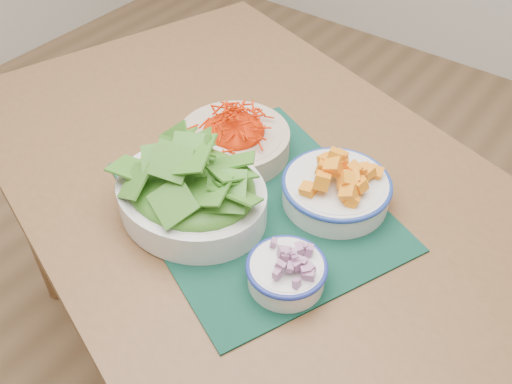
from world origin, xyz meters
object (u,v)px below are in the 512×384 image
at_px(carrot_bowl, 234,136).
at_px(lettuce_bowl, 190,185).
at_px(placemat, 256,205).
at_px(squash_bowl, 337,183).
at_px(onion_bowl, 287,269).
at_px(table, 245,202).

height_order(carrot_bowl, lettuce_bowl, lettuce_bowl).
xyz_separation_m(placemat, squash_bowl, (0.11, 0.09, 0.05)).
relative_size(squash_bowl, lettuce_bowl, 0.88).
height_order(placemat, onion_bowl, onion_bowl).
relative_size(table, squash_bowl, 5.80).
bearing_deg(onion_bowl, table, 140.99).
height_order(table, placemat, placemat).
height_order(table, squash_bowl, squash_bowl).
distance_m(placemat, onion_bowl, 0.19).
bearing_deg(lettuce_bowl, table, 91.49).
distance_m(table, squash_bowl, 0.24).
height_order(lettuce_bowl, onion_bowl, lettuce_bowl).
xyz_separation_m(squash_bowl, onion_bowl, (0.03, -0.21, -0.01)).
bearing_deg(squash_bowl, onion_bowl, -80.51).
bearing_deg(table, carrot_bowl, 170.89).
bearing_deg(lettuce_bowl, placemat, 46.12).
xyz_separation_m(squash_bowl, lettuce_bowl, (-0.19, -0.18, 0.02)).
bearing_deg(table, placemat, -22.31).
bearing_deg(squash_bowl, table, -173.71).
xyz_separation_m(table, placemat, (0.08, -0.07, 0.10)).
xyz_separation_m(placemat, onion_bowl, (0.14, -0.11, 0.03)).
distance_m(carrot_bowl, onion_bowl, 0.34).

